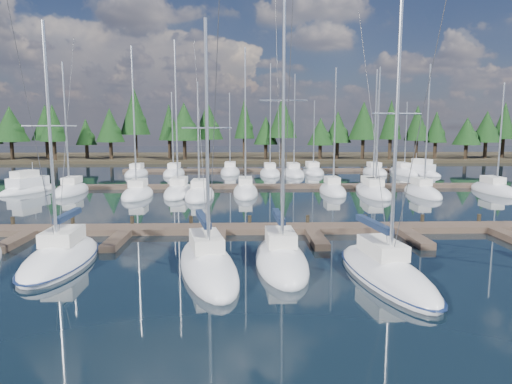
{
  "coord_description": "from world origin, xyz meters",
  "views": [
    {
      "loc": [
        -4.51,
        -11.66,
        6.88
      ],
      "look_at": [
        -3.47,
        22.0,
        2.1
      ],
      "focal_mm": 32.0,
      "sensor_mm": 36.0,
      "label": 1
    }
  ],
  "objects_px": {
    "front_sailboat_2": "(208,265)",
    "motor_yacht_left": "(28,188)",
    "front_sailboat_4": "(385,272)",
    "main_dock": "(311,230)",
    "motor_yacht_right": "(420,172)",
    "front_sailboat_1": "(61,258)",
    "front_sailboat_3": "(281,259)"
  },
  "relations": [
    {
      "from": "front_sailboat_2",
      "to": "front_sailboat_1",
      "type": "bearing_deg",
      "value": 169.99
    },
    {
      "from": "main_dock",
      "to": "motor_yacht_right",
      "type": "xyz_separation_m",
      "value": [
        21.48,
        36.57,
        0.23
      ]
    },
    {
      "from": "motor_yacht_left",
      "to": "front_sailboat_4",
      "type": "bearing_deg",
      "value": -44.75
    },
    {
      "from": "front_sailboat_3",
      "to": "motor_yacht_right",
      "type": "distance_m",
      "value": 49.62
    },
    {
      "from": "front_sailboat_1",
      "to": "front_sailboat_2",
      "type": "height_order",
      "value": "front_sailboat_1"
    },
    {
      "from": "front_sailboat_2",
      "to": "front_sailboat_3",
      "type": "bearing_deg",
      "value": 11.15
    },
    {
      "from": "front_sailboat_4",
      "to": "motor_yacht_left",
      "type": "relative_size",
      "value": 1.68
    },
    {
      "from": "main_dock",
      "to": "front_sailboat_1",
      "type": "height_order",
      "value": "front_sailboat_1"
    },
    {
      "from": "front_sailboat_3",
      "to": "motor_yacht_left",
      "type": "bearing_deg",
      "value": 132.64
    },
    {
      "from": "front_sailboat_2",
      "to": "motor_yacht_left",
      "type": "height_order",
      "value": "front_sailboat_2"
    },
    {
      "from": "front_sailboat_2",
      "to": "motor_yacht_left",
      "type": "xyz_separation_m",
      "value": [
        -21.27,
        27.77,
        0.15
      ]
    },
    {
      "from": "front_sailboat_1",
      "to": "front_sailboat_3",
      "type": "distance_m",
      "value": 11.21
    },
    {
      "from": "main_dock",
      "to": "front_sailboat_1",
      "type": "distance_m",
      "value": 15.09
    },
    {
      "from": "front_sailboat_4",
      "to": "motor_yacht_left",
      "type": "xyz_separation_m",
      "value": [
        -29.51,
        29.25,
        0.15
      ]
    },
    {
      "from": "front_sailboat_2",
      "to": "front_sailboat_4",
      "type": "xyz_separation_m",
      "value": [
        8.24,
        -1.49,
        0.01
      ]
    },
    {
      "from": "front_sailboat_2",
      "to": "front_sailboat_3",
      "type": "xyz_separation_m",
      "value": [
        3.64,
        0.72,
        0.03
      ]
    },
    {
      "from": "motor_yacht_left",
      "to": "main_dock",
      "type": "bearing_deg",
      "value": -36.34
    },
    {
      "from": "front_sailboat_1",
      "to": "front_sailboat_3",
      "type": "bearing_deg",
      "value": -3.15
    },
    {
      "from": "front_sailboat_1",
      "to": "front_sailboat_3",
      "type": "relative_size",
      "value": 0.85
    },
    {
      "from": "motor_yacht_left",
      "to": "motor_yacht_right",
      "type": "xyz_separation_m",
      "value": [
        48.95,
        16.36,
        0.0
      ]
    },
    {
      "from": "front_sailboat_2",
      "to": "motor_yacht_right",
      "type": "xyz_separation_m",
      "value": [
        27.68,
        44.12,
        0.15
      ]
    },
    {
      "from": "front_sailboat_1",
      "to": "motor_yacht_left",
      "type": "height_order",
      "value": "front_sailboat_1"
    },
    {
      "from": "front_sailboat_2",
      "to": "motor_yacht_left",
      "type": "distance_m",
      "value": 34.98
    },
    {
      "from": "front_sailboat_3",
      "to": "motor_yacht_right",
      "type": "xyz_separation_m",
      "value": [
        24.04,
        43.41,
        0.13
      ]
    },
    {
      "from": "front_sailboat_1",
      "to": "front_sailboat_4",
      "type": "distance_m",
      "value": 16.04
    },
    {
      "from": "front_sailboat_4",
      "to": "motor_yacht_right",
      "type": "xyz_separation_m",
      "value": [
        19.44,
        45.61,
        0.15
      ]
    },
    {
      "from": "front_sailboat_1",
      "to": "main_dock",
      "type": "bearing_deg",
      "value": 24.37
    },
    {
      "from": "motor_yacht_right",
      "to": "main_dock",
      "type": "bearing_deg",
      "value": -120.43
    },
    {
      "from": "front_sailboat_3",
      "to": "front_sailboat_4",
      "type": "relative_size",
      "value": 1.09
    },
    {
      "from": "front_sailboat_4",
      "to": "motor_yacht_right",
      "type": "distance_m",
      "value": 49.58
    },
    {
      "from": "front_sailboat_1",
      "to": "motor_yacht_left",
      "type": "distance_m",
      "value": 29.78
    },
    {
      "from": "front_sailboat_3",
      "to": "main_dock",
      "type": "bearing_deg",
      "value": 69.52
    }
  ]
}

